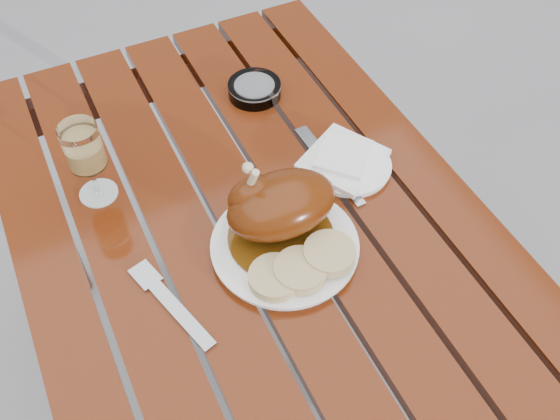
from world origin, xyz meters
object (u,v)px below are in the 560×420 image
object	(u,v)px
dinner_plate	(285,246)
ashtray	(255,89)
table	(258,327)
wine_glass	(88,163)
side_plate	(350,166)

from	to	relation	value
dinner_plate	ashtray	size ratio (longest dim) A/B	2.26
table	dinner_plate	size ratio (longest dim) A/B	4.72
dinner_plate	wine_glass	world-z (taller)	wine_glass
wine_glass	table	bearing A→B (deg)	-39.74
table	ashtray	size ratio (longest dim) A/B	10.65
table	wine_glass	bearing A→B (deg)	140.26
table	side_plate	bearing A→B (deg)	10.71
side_plate	ashtray	bearing A→B (deg)	105.05
ashtray	wine_glass	bearing A→B (deg)	-160.91
dinner_plate	side_plate	xyz separation A→B (m)	(0.20, 0.12, -0.00)
side_plate	ashtray	distance (m)	0.29
wine_glass	ashtray	world-z (taller)	wine_glass
table	dinner_plate	xyz separation A→B (m)	(0.03, -0.08, 0.38)
table	dinner_plate	world-z (taller)	dinner_plate
wine_glass	dinner_plate	bearing A→B (deg)	-46.10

